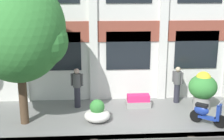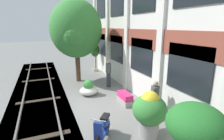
# 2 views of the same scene
# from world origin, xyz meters

# --- Properties ---
(ground_plane) EXTENTS (80.00, 80.00, 0.00)m
(ground_plane) POSITION_xyz_m (0.00, 0.00, 0.00)
(ground_plane) COLOR slate
(apartment_facade) EXTENTS (15.64, 0.64, 8.50)m
(apartment_facade) POSITION_xyz_m (0.00, 2.80, 4.22)
(apartment_facade) COLOR silver
(apartment_facade) RESTS_ON ground
(rail_tracks) EXTENTS (23.28, 2.80, 0.43)m
(rail_tracks) POSITION_xyz_m (0.00, -2.39, -0.13)
(rail_tracks) COLOR #5B5449
(rail_tracks) RESTS_ON ground
(broadleaf_tree) EXTENTS (3.51, 3.35, 5.40)m
(broadleaf_tree) POSITION_xyz_m (-4.16, 0.18, 3.42)
(broadleaf_tree) COLOR #4C3826
(broadleaf_tree) RESTS_ON ground
(potted_plant_stone_basin) EXTENTS (1.17, 1.17, 1.62)m
(potted_plant_stone_basin) POSITION_xyz_m (2.96, 1.16, 0.92)
(potted_plant_stone_basin) COLOR gray
(potted_plant_stone_basin) RESTS_ON ground
(potted_plant_wide_bowl) EXTENTS (0.99, 0.99, 0.86)m
(potted_plant_wide_bowl) POSITION_xyz_m (-1.44, 0.18, 0.33)
(potted_plant_wide_bowl) COLOR beige
(potted_plant_wide_bowl) RESTS_ON ground
(potted_plant_square_trough) EXTENTS (1.05, 0.47, 0.54)m
(potted_plant_square_trough) POSITION_xyz_m (0.34, 1.54, 0.26)
(potted_plant_square_trough) COLOR gray
(potted_plant_square_trough) RESTS_ON ground
(potted_plant_tall_urn) EXTENTS (0.74, 0.74, 2.32)m
(potted_plant_tall_urn) POSITION_xyz_m (-6.28, 2.04, 1.69)
(potted_plant_tall_urn) COLOR tan
(potted_plant_tall_urn) RESTS_ON ground
(potted_plant_terracotta_small) EXTENTS (1.24, 1.24, 2.15)m
(potted_plant_terracotta_small) POSITION_xyz_m (5.10, 0.80, 1.67)
(potted_plant_terracotta_small) COLOR gray
(potted_plant_terracotta_small) RESTS_ON ground
(scooter_near_curb) EXTENTS (1.14, 0.93, 0.98)m
(scooter_near_curb) POSITION_xyz_m (2.60, -0.38, 0.44)
(scooter_near_curb) COLOR black
(scooter_near_curb) RESTS_ON ground
(resident_by_doorway) EXTENTS (0.39, 0.41, 1.62)m
(resident_by_doorway) POSITION_xyz_m (2.11, 1.97, 0.87)
(resident_by_doorway) COLOR #282833
(resident_by_doorway) RESTS_ON ground
(resident_watching_tracks) EXTENTS (0.52, 0.34, 1.70)m
(resident_watching_tracks) POSITION_xyz_m (-2.25, 1.67, 0.91)
(resident_watching_tracks) COLOR #282833
(resident_watching_tracks) RESTS_ON ground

